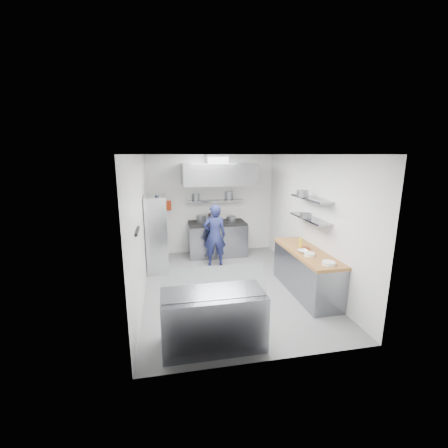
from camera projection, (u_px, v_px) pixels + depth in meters
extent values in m
plane|color=slate|center=(229.00, 286.00, 6.55)|extent=(5.00, 5.00, 0.00)
plane|color=silver|center=(230.00, 154.00, 5.91)|extent=(5.00, 5.00, 0.00)
cube|color=white|center=(211.00, 204.00, 8.62)|extent=(3.60, 2.80, 0.02)
cube|color=white|center=(271.00, 266.00, 3.84)|extent=(3.60, 2.80, 0.02)
cube|color=white|center=(140.00, 227.00, 5.89)|extent=(2.80, 5.00, 0.02)
cube|color=white|center=(310.00, 220.00, 6.57)|extent=(2.80, 5.00, 0.02)
cube|color=gray|center=(217.00, 240.00, 8.47)|extent=(1.60, 0.80, 0.90)
cube|color=black|center=(217.00, 223.00, 8.36)|extent=(1.57, 0.78, 0.06)
cylinder|color=slate|center=(201.00, 219.00, 8.31)|extent=(0.26, 0.26, 0.20)
cylinder|color=slate|center=(213.00, 217.00, 8.44)|extent=(0.31, 0.31, 0.24)
cylinder|color=slate|center=(231.00, 219.00, 8.36)|extent=(0.26, 0.26, 0.16)
cube|color=gray|center=(216.00, 201.00, 8.46)|extent=(1.60, 0.30, 0.04)
cylinder|color=slate|center=(196.00, 197.00, 8.52)|extent=(0.24, 0.24, 0.18)
cylinder|color=slate|center=(229.00, 195.00, 8.72)|extent=(0.29, 0.29, 0.22)
cube|color=gray|center=(218.00, 174.00, 7.88)|extent=(1.90, 1.15, 0.55)
cube|color=slate|center=(216.00, 159.00, 8.01)|extent=(0.55, 0.55, 0.24)
cube|color=#AF2E0E|center=(167.00, 205.00, 8.32)|extent=(0.22, 0.10, 0.26)
imported|color=#191E4B|center=(215.00, 235.00, 7.61)|extent=(0.61, 0.42, 1.59)
cube|color=silver|center=(157.00, 233.00, 7.29)|extent=(0.50, 0.90, 1.85)
cube|color=white|center=(157.00, 241.00, 7.05)|extent=(0.15, 0.18, 0.17)
cube|color=yellow|center=(156.00, 217.00, 7.38)|extent=(0.12, 0.16, 0.14)
cylinder|color=black|center=(157.00, 199.00, 6.86)|extent=(0.10, 0.10, 0.18)
cube|color=black|center=(137.00, 231.00, 5.00)|extent=(0.04, 0.55, 0.05)
cube|color=gray|center=(306.00, 273.00, 6.16)|extent=(0.62, 2.00, 0.84)
cube|color=olive|center=(307.00, 252.00, 6.05)|extent=(0.65, 2.04, 0.06)
cylinder|color=white|center=(329.00, 263.00, 5.27)|extent=(0.22, 0.22, 0.06)
cylinder|color=white|center=(310.00, 254.00, 5.74)|extent=(0.20, 0.20, 0.06)
cylinder|color=#B85A34|center=(306.00, 248.00, 6.13)|extent=(0.14, 0.14, 0.06)
cylinder|color=yellow|center=(301.00, 243.00, 6.29)|extent=(0.06, 0.06, 0.18)
imported|color=white|center=(303.00, 251.00, 5.95)|extent=(0.22, 0.22, 0.05)
cube|color=gray|center=(310.00, 218.00, 6.23)|extent=(0.30, 1.30, 0.04)
cube|color=gray|center=(311.00, 198.00, 6.13)|extent=(0.30, 1.30, 0.04)
cylinder|color=slate|center=(306.00, 216.00, 6.16)|extent=(0.23, 0.23, 0.10)
cylinder|color=slate|center=(302.00, 194.00, 6.20)|extent=(0.24, 0.24, 0.14)
cube|color=gray|center=(213.00, 320.00, 4.41)|extent=(1.50, 0.70, 0.85)
cube|color=silver|center=(214.00, 282.00, 4.15)|extent=(1.47, 0.19, 0.42)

